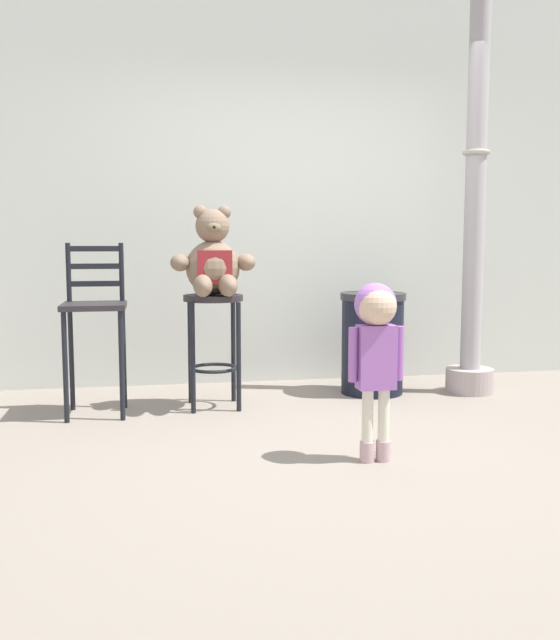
% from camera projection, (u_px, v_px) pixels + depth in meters
% --- Properties ---
extents(ground_plane, '(24.00, 24.00, 0.00)m').
position_uv_depth(ground_plane, '(358.00, 452.00, 3.69)').
color(ground_plane, gray).
extents(building_wall, '(6.97, 0.30, 3.32)m').
position_uv_depth(building_wall, '(283.00, 173.00, 5.58)').
color(building_wall, silver).
rests_on(building_wall, ground_plane).
extents(bar_stool_with_teddy, '(0.40, 0.40, 0.76)m').
position_uv_depth(bar_stool_with_teddy, '(214.00, 327.00, 4.65)').
color(bar_stool_with_teddy, '#292529').
rests_on(bar_stool_with_teddy, ground_plane).
extents(teddy_bear, '(0.56, 0.50, 0.59)m').
position_uv_depth(teddy_bear, '(213.00, 262.00, 4.57)').
color(teddy_bear, '#846B57').
rests_on(teddy_bear, bar_stool_with_teddy).
extents(child_walking, '(0.29, 0.23, 0.91)m').
position_uv_depth(child_walking, '(376.00, 333.00, 3.47)').
color(child_walking, '#C69FA2').
rests_on(child_walking, ground_plane).
extents(trash_bin, '(0.48, 0.48, 0.74)m').
position_uv_depth(trash_bin, '(372.00, 343.00, 5.11)').
color(trash_bin, black).
rests_on(trash_bin, ground_plane).
extents(lamppost, '(0.35, 0.35, 3.03)m').
position_uv_depth(lamppost, '(474.00, 228.00, 5.04)').
color(lamppost, '#B19E9E').
rests_on(lamppost, ground_plane).
extents(bar_chair_empty, '(0.40, 0.40, 1.10)m').
position_uv_depth(bar_chair_empty, '(95.00, 316.00, 4.45)').
color(bar_chair_empty, '#292529').
rests_on(bar_chair_empty, ground_plane).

